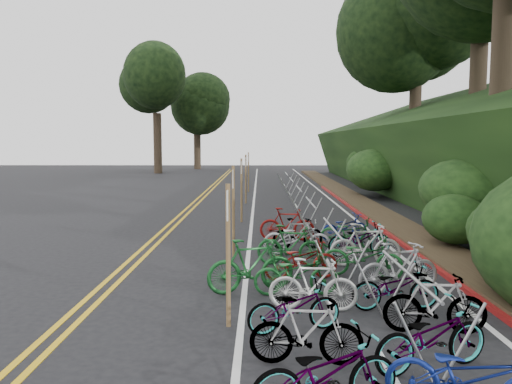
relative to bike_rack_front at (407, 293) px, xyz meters
The scene contains 10 objects.
ground 3.79m from the bike_rack_front, 162.87° to the left, with size 120.00×120.00×0.00m, color black.
road_markings 11.59m from the bike_rack_front, 104.53° to the left, with size 7.47×80.00×0.01m.
red_curb 13.29m from the bike_rack_front, 80.59° to the left, with size 0.25×28.00×0.10m, color maroon.
embankment 22.29m from the bike_rack_front, 64.89° to the left, with size 14.30×48.14×9.11m.
bike_rack_front is the anchor object (origin of this frame).
bike_racks_rest 14.10m from the bike_rack_front, 92.16° to the left, with size 1.14×23.00×1.17m.
signpost_near 2.94m from the bike_rack_front, 161.58° to the left, with size 0.08×0.40×2.44m.
signposts_rest 15.38m from the bike_rack_front, 100.99° to the left, with size 0.08×18.40×2.50m.
bike_front 3.74m from the bike_rack_front, 129.89° to the left, with size 1.89×0.54×1.14m, color #144C1E.
bike_valet 3.33m from the bike_rack_front, 97.53° to the left, with size 3.30×12.19×1.10m.
Camera 1 is at (1.32, -8.40, 3.12)m, focal length 35.00 mm.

